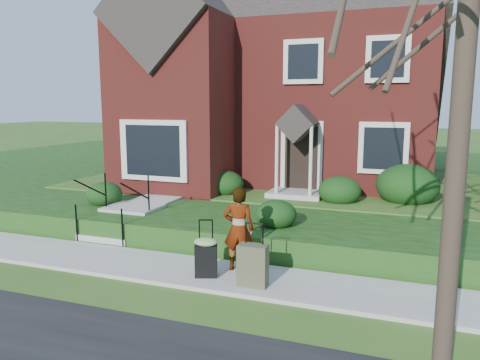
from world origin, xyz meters
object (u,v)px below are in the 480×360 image
at_px(woman, 239,229).
at_px(suitcase_olive, 253,265).
at_px(front_steps, 123,218).
at_px(suitcase_black, 206,255).

distance_m(woman, suitcase_olive, 0.98).
bearing_deg(front_steps, woman, -22.10).
relative_size(front_steps, suitcase_black, 1.80).
xyz_separation_m(front_steps, suitcase_olive, (4.26, -2.20, -0.00)).
distance_m(front_steps, suitcase_black, 3.87).
relative_size(woman, suitcase_olive, 1.45).
xyz_separation_m(woman, suitcase_olive, (0.53, -0.69, -0.46)).
distance_m(front_steps, woman, 4.05).
bearing_deg(woman, front_steps, -32.61).
height_order(front_steps, woman, woman).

